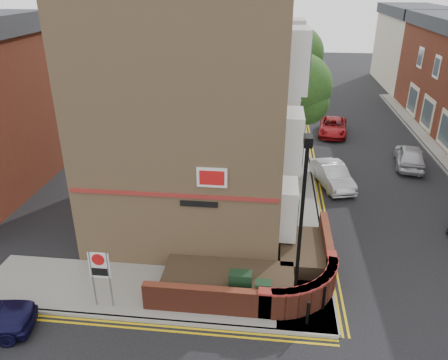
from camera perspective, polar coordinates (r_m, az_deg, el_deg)
ground at (r=15.27m, az=2.87°, el=-18.97°), size 120.00×120.00×0.00m
pavement_corner at (r=16.82m, az=-9.11°, el=-14.14°), size 13.00×3.00×0.12m
pavement_main at (r=29.00m, az=9.02°, el=3.38°), size 2.00×32.00×0.12m
kerb_side at (r=15.74m, az=-10.57°, el=-17.52°), size 13.00×0.15×0.12m
kerb_main_near at (r=29.07m, az=10.99°, el=3.27°), size 0.15×32.00×0.12m
yellow_lines_side at (r=15.61m, az=-10.83°, el=-18.28°), size 13.00×0.28×0.01m
yellow_lines_main at (r=29.11m, az=11.47°, el=3.15°), size 0.28×32.00×0.01m
corner_building at (r=19.77m, az=-3.52°, el=12.19°), size 8.95×10.40×13.60m
garden_wall at (r=17.15m, az=3.46°, el=-13.19°), size 6.80×6.00×1.20m
lamppost at (r=14.22m, az=9.98°, el=-6.08°), size 0.25×0.50×6.30m
utility_cabinet_large at (r=15.78m, az=2.14°, el=-13.75°), size 0.80×0.45×1.20m
utility_cabinet_small at (r=15.56m, az=5.08°, el=-14.75°), size 0.55×0.40×1.10m
bollard_near at (r=15.24m, az=10.88°, el=-16.69°), size 0.11×0.11×0.90m
bollard_far at (r=15.91m, az=12.93°, el=-14.82°), size 0.11×0.11×0.90m
zone_sign at (r=15.57m, az=-15.91°, el=-11.19°), size 0.72×0.07×2.20m
far_terrace_cream at (r=51.35m, az=23.21°, el=15.76°), size 5.40×12.40×8.00m
tree_near at (r=25.75m, az=9.84°, el=11.41°), size 3.64×3.65×6.70m
tree_mid at (r=33.50m, az=9.32°, el=15.41°), size 4.03×4.03×7.42m
tree_far at (r=41.45m, az=8.91°, el=16.83°), size 3.81×3.81×7.00m
traffic_light_assembly at (r=36.87m, az=9.54°, el=12.43°), size 0.20×0.16×4.20m
silver_car_near at (r=24.88m, az=13.97°, el=0.62°), size 2.34×4.07×1.27m
red_car_main at (r=33.35m, az=14.05°, el=6.77°), size 2.47×4.43×1.17m
silver_car_far at (r=28.97m, az=23.13°, el=2.90°), size 2.27×4.20×1.36m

